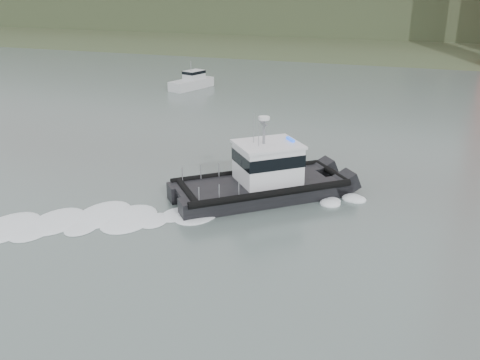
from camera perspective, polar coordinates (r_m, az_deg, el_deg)
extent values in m
plane|color=#556660|center=(25.71, -4.38, -11.17)|extent=(400.00, 400.00, 0.00)
cube|color=#2F3F24|center=(113.04, 15.20, 13.18)|extent=(500.00, 44.72, 16.25)
cube|color=#2F3F24|center=(140.35, 16.53, 16.88)|extent=(500.00, 70.00, 18.00)
cube|color=black|center=(36.42, 1.28, -0.37)|extent=(9.68, 8.51, 1.26)
cube|color=black|center=(34.01, 3.07, -1.98)|extent=(9.68, 8.51, 1.26)
cube|color=black|center=(34.83, 1.36, -0.49)|extent=(10.32, 9.65, 0.26)
cube|color=white|center=(34.76, 2.98, 1.78)|extent=(4.92, 4.85, 2.41)
cube|color=black|center=(34.62, 2.99, 2.46)|extent=(5.01, 4.93, 0.79)
cube|color=white|center=(34.36, 3.02, 3.82)|extent=(5.21, 5.14, 0.17)
cylinder|color=gray|center=(34.00, 2.56, 5.15)|extent=(0.17, 0.17, 1.89)
cylinder|color=white|center=(33.77, 2.58, 6.61)|extent=(0.73, 0.73, 0.19)
cube|color=silver|center=(71.00, -5.21, 10.12)|extent=(4.08, 6.88, 1.30)
cube|color=silver|center=(71.20, -4.94, 11.05)|extent=(2.46, 3.02, 1.30)
cube|color=black|center=(71.13, -4.95, 11.39)|extent=(2.53, 3.09, 0.38)
cylinder|color=gray|center=(70.62, -5.27, 11.94)|extent=(0.09, 0.09, 1.30)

